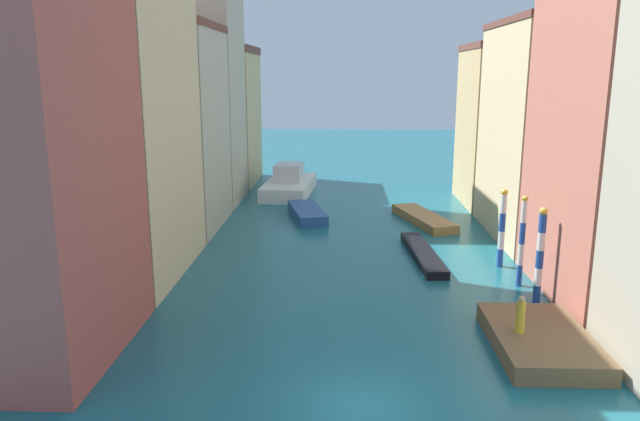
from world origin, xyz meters
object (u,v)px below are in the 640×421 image
mooring_pole_2 (502,227)px  motorboat_0 (423,218)px  waterfront_dock (540,340)px  mooring_pole_0 (540,255)px  motorboat_1 (307,213)px  person_on_dock (520,316)px  mooring_pole_1 (522,240)px  gondola_black (423,254)px  vaporetto_white (289,184)px

mooring_pole_2 → motorboat_0: bearing=106.3°
waterfront_dock → mooring_pole_0: 5.67m
motorboat_0 → motorboat_1: (-8.72, 1.18, 0.07)m
motorboat_0 → mooring_pole_0: bearing=-77.9°
mooring_pole_0 → motorboat_0: (-3.39, 15.89, -2.11)m
mooring_pole_0 → motorboat_1: mooring_pole_0 is taller
person_on_dock → motorboat_1: 24.36m
mooring_pole_1 → gondola_black: size_ratio=0.58×
gondola_black → motorboat_0: size_ratio=1.03×
waterfront_dock → mooring_pole_0: size_ratio=1.31×
person_on_dock → motorboat_1: person_on_dock is taller
vaporetto_white → gondola_black: bearing=-63.2°
gondola_black → mooring_pole_2: bearing=-19.5°
mooring_pole_2 → vaporetto_white: bearing=123.8°
mooring_pole_0 → mooring_pole_1: 2.37m
mooring_pole_1 → motorboat_0: bearing=103.4°
mooring_pole_1 → motorboat_1: mooring_pole_1 is taller
mooring_pole_1 → motorboat_0: size_ratio=0.60×
gondola_black → motorboat_1: (-7.55, 10.02, 0.14)m
person_on_dock → motorboat_0: (-1.06, 21.11, -1.15)m
waterfront_dock → person_on_dock: (-0.89, -0.12, 1.09)m
gondola_black → motorboat_0: (1.17, 8.84, 0.07)m
mooring_pole_0 → gondola_black: bearing=122.9°
mooring_pole_2 → motorboat_0: size_ratio=0.56×
person_on_dock → gondola_black: size_ratio=0.19×
vaporetto_white → waterfront_dock: bearing=-67.7°
motorboat_1 → mooring_pole_2: bearing=-44.4°
motorboat_0 → mooring_pole_2: bearing=-73.7°
person_on_dock → vaporetto_white: (-11.96, 31.55, -0.56)m
motorboat_0 → gondola_black: bearing=-97.5°
motorboat_0 → motorboat_1: motorboat_1 is taller
person_on_dock → motorboat_0: 21.17m
gondola_black → motorboat_1: bearing=127.0°
mooring_pole_2 → vaporetto_white: 25.04m
vaporetto_white → motorboat_0: 15.10m
person_on_dock → vaporetto_white: 33.74m
mooring_pole_1 → motorboat_0: (-3.22, 13.53, -2.14)m
waterfront_dock → gondola_black: size_ratio=0.75×
person_on_dock → mooring_pole_0: 5.79m
mooring_pole_2 → motorboat_1: (-11.74, 11.51, -1.94)m
motorboat_0 → motorboat_1: size_ratio=1.20×
mooring_pole_1 → mooring_pole_2: mooring_pole_1 is taller
mooring_pole_1 → vaporetto_white: 27.85m
waterfront_dock → mooring_pole_0: bearing=74.3°
waterfront_dock → mooring_pole_1: 7.85m
mooring_pole_0 → motorboat_0: bearing=102.1°
person_on_dock → mooring_pole_1: 7.94m
waterfront_dock → vaporetto_white: vaporetto_white is taller
mooring_pole_1 → mooring_pole_2: 3.20m
mooring_pole_0 → gondola_black: 8.67m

